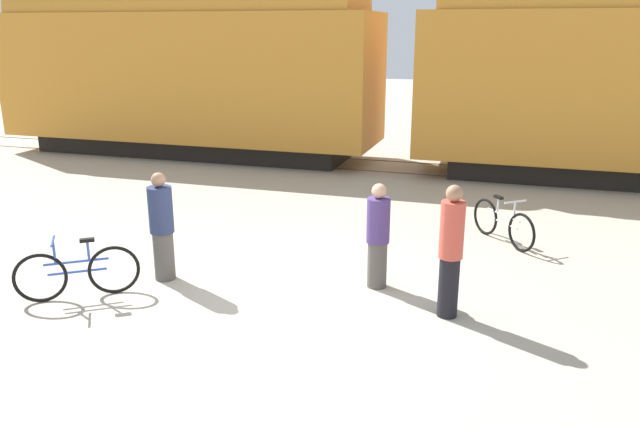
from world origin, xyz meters
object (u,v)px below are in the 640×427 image
(person_in_red, at_px, (451,251))
(person_in_purple, at_px, (378,236))
(bicycle_blue, at_px, (78,273))
(person_in_navy, at_px, (162,227))
(bicycle_silver, at_px, (503,223))
(freight_train, at_px, (399,60))

(person_in_red, bearing_deg, person_in_purple, -162.77)
(bicycle_blue, bearing_deg, person_in_navy, 50.97)
(person_in_red, bearing_deg, bicycle_silver, 128.45)
(bicycle_silver, height_order, bicycle_blue, bicycle_blue)
(bicycle_blue, xyz_separation_m, person_in_navy, (0.81, 1.00, 0.46))
(bicycle_blue, bearing_deg, person_in_red, 10.94)
(bicycle_silver, distance_m, person_in_purple, 3.22)
(person_in_navy, bearing_deg, freight_train, 59.43)
(person_in_purple, bearing_deg, person_in_navy, 154.37)
(person_in_red, bearing_deg, bicycle_blue, -120.27)
(person_in_navy, bearing_deg, bicycle_silver, 15.30)
(bicycle_silver, height_order, person_in_purple, person_in_purple)
(freight_train, height_order, bicycle_silver, freight_train)
(person_in_purple, bearing_deg, freight_train, 61.14)
(freight_train, bearing_deg, bicycle_silver, -62.01)
(person_in_navy, bearing_deg, person_in_red, -18.84)
(bicycle_silver, relative_size, person_in_red, 0.74)
(bicycle_blue, bearing_deg, bicycle_silver, 37.05)
(freight_train, distance_m, bicycle_blue, 10.79)
(bicycle_silver, distance_m, person_in_red, 3.47)
(bicycle_blue, height_order, person_in_navy, person_in_navy)
(freight_train, relative_size, person_in_red, 13.21)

